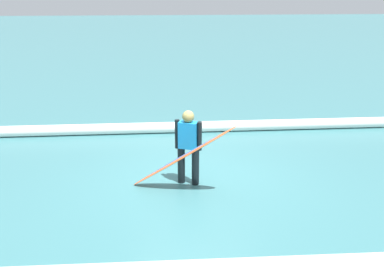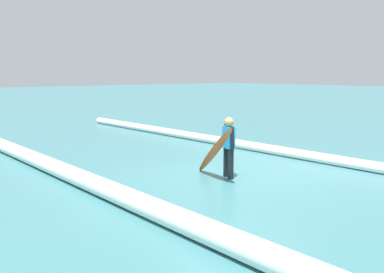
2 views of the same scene
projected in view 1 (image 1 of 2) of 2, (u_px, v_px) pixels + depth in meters
ground_plane at (194, 177)px, 8.54m from camera, size 138.47×138.47×0.00m
surfer at (188, 143)px, 8.00m from camera, size 0.48×0.32×1.43m
surfboard at (182, 157)px, 7.73m from camera, size 1.91×0.95×1.35m
wave_crest_foreground at (125, 129)px, 11.13m from camera, size 22.20×0.83×0.28m
wave_crest_midground at (355, 269)px, 5.36m from camera, size 23.04×1.41×0.38m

